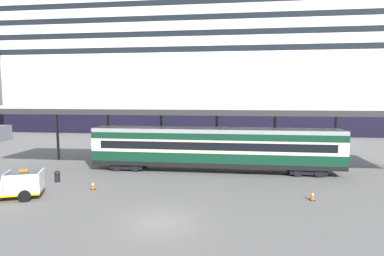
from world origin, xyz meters
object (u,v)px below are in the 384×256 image
at_px(train_carriage, 215,147).
at_px(quay_bollard, 57,176).
at_px(traffic_cone_near, 93,185).
at_px(cruise_ship, 191,69).
at_px(traffic_cone_mid, 312,195).
at_px(service_truck, 10,185).

relative_size(train_carriage, quay_bollard, 24.09).
bearing_deg(traffic_cone_near, train_carriage, 38.10).
distance_m(cruise_ship, traffic_cone_near, 50.33).
bearing_deg(train_carriage, cruise_ship, 100.52).
xyz_separation_m(cruise_ship, train_carriage, (7.74, -41.68, -10.77)).
relative_size(cruise_ship, traffic_cone_mid, 161.85).
bearing_deg(train_carriage, quay_bollard, -157.34).
bearing_deg(cruise_ship, service_truck, -96.61).
xyz_separation_m(train_carriage, traffic_cone_near, (-8.93, -7.00, -1.95)).
bearing_deg(traffic_cone_mid, cruise_ship, 106.81).
height_order(service_truck, traffic_cone_near, service_truck).
height_order(cruise_ship, service_truck, cruise_ship).
height_order(cruise_ship, traffic_cone_mid, cruise_ship).
height_order(traffic_cone_mid, quay_bollard, quay_bollard).
relative_size(train_carriage, service_truck, 4.14).
distance_m(service_truck, traffic_cone_near, 5.57).
height_order(cruise_ship, quay_bollard, cruise_ship).
xyz_separation_m(train_carriage, service_truck, (-13.70, -9.80, -1.32)).
distance_m(traffic_cone_near, traffic_cone_mid, 16.06).
bearing_deg(traffic_cone_near, cruise_ship, 88.60).
relative_size(service_truck, traffic_cone_near, 7.65).
bearing_deg(service_truck, traffic_cone_near, 30.37).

